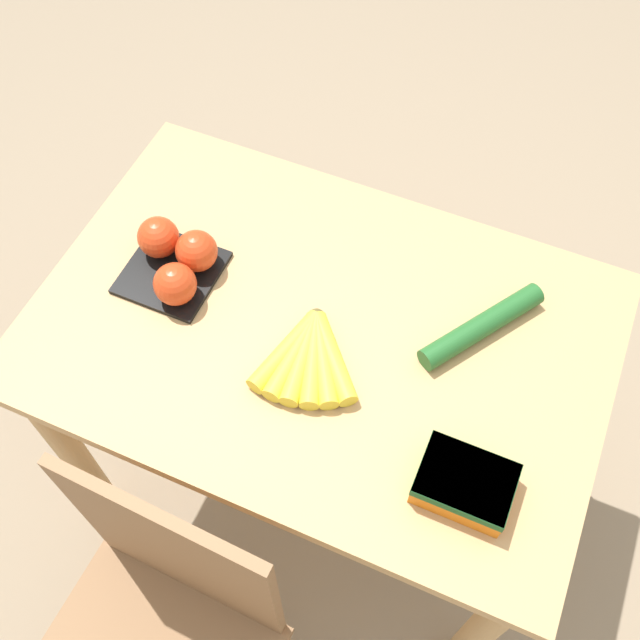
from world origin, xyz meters
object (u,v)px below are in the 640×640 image
object	(u,v)px
carrot_bag	(465,483)
cucumber_near	(482,326)
tomato_pack	(176,260)
banana_bunch	(309,356)

from	to	relation	value
carrot_bag	cucumber_near	size ratio (longest dim) A/B	0.62
tomato_pack	carrot_bag	world-z (taller)	tomato_pack
carrot_bag	cucumber_near	xyz separation A→B (m)	(0.06, -0.30, -0.01)
banana_bunch	cucumber_near	bearing A→B (deg)	-145.66
tomato_pack	cucumber_near	world-z (taller)	tomato_pack
banana_bunch	carrot_bag	bearing A→B (deg)	159.87
tomato_pack	cucumber_near	bearing A→B (deg)	-169.83
carrot_bag	banana_bunch	bearing A→B (deg)	-20.13
tomato_pack	carrot_bag	xyz separation A→B (m)	(-0.64, 0.20, -0.01)
banana_bunch	tomato_pack	xyz separation A→B (m)	(0.31, -0.08, 0.03)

